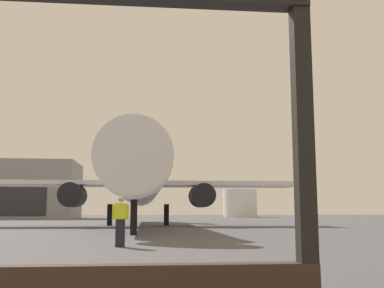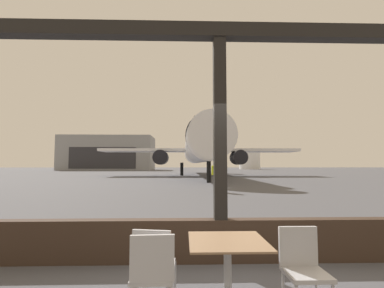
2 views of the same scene
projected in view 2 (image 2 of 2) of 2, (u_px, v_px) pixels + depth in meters
ground_plane at (188, 174)px, 44.31m from camera, size 220.00×220.00×0.00m
window_frame at (220, 175)px, 4.53m from camera, size 8.01×0.24×3.86m
dining_table at (228, 271)px, 2.88m from camera, size 0.79×0.79×0.75m
cafe_chair_window_left at (303, 264)px, 2.83m from camera, size 0.40×0.40×0.88m
cafe_chair_window_right at (154, 261)px, 2.95m from camera, size 0.45×0.45×0.86m
cafe_chair_aisle_left at (153, 271)px, 2.63m from camera, size 0.41×0.41×0.89m
airplane at (199, 148)px, 38.42m from camera, size 26.66×36.50×10.73m
ground_crew_worker at (217, 176)px, 15.90m from camera, size 0.57×0.22×1.74m
distant_hangar at (109, 153)px, 80.50m from camera, size 24.98×12.96×9.46m
fuel_storage_tank at (250, 161)px, 94.70m from camera, size 6.94×6.94×5.60m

